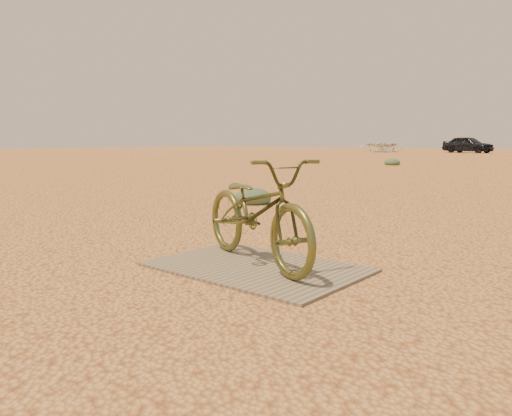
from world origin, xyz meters
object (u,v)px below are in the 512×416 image
Objects in this scene: plywood_board at (256,267)px; car at (468,144)px; boat_near_left at (381,145)px; bicycle at (257,211)px.

plywood_board is 41.11m from car.
car is 0.68× the size of boat_near_left.
bicycle is at bearing -152.53° from car.
car is at bearing 35.83° from bicycle.
bicycle reaches higher than plywood_board.
plywood_board is 0.42× the size of car.
bicycle is 41.02m from car.
bicycle is 42.55m from boat_near_left.
car is at bearing 104.83° from plywood_board.
car reaches higher than boat_near_left.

